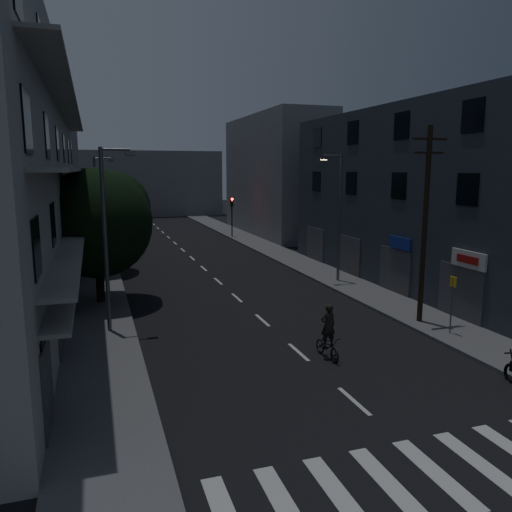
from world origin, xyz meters
TOP-DOWN VIEW (x-y plane):
  - ground at (0.00, 25.00)m, footprint 160.00×160.00m
  - sidewalk_left at (-7.50, 25.00)m, footprint 3.00×90.00m
  - sidewalk_right at (7.50, 25.00)m, footprint 3.00×90.00m
  - crosswalk at (-0.00, -2.00)m, footprint 10.90×3.00m
  - lane_markings at (0.00, 31.25)m, footprint 0.15×60.50m
  - building_left at (-11.98, 18.00)m, footprint 7.00×36.00m
  - building_right at (11.99, 14.00)m, footprint 6.19×28.00m
  - building_far_left at (-12.00, 48.00)m, footprint 6.00×20.00m
  - building_far_right at (12.00, 42.00)m, footprint 6.00×20.00m
  - building_far_end at (0.00, 70.00)m, footprint 24.00×8.00m
  - tree_near at (-7.32, 16.58)m, footprint 5.82×5.82m
  - tree_mid at (-7.74, 25.17)m, footprint 5.69×5.69m
  - tree_far at (-7.25, 34.74)m, footprint 5.08×5.08m
  - traffic_signal_far_right at (6.39, 39.83)m, footprint 0.28×0.37m
  - traffic_signal_far_left at (-6.72, 38.66)m, footprint 0.28×0.37m
  - street_lamp_left_near at (-6.98, 11.26)m, footprint 1.51×0.25m
  - street_lamp_right at (7.17, 17.28)m, footprint 1.51×0.25m
  - street_lamp_left_far at (-7.15, 29.00)m, footprint 1.51×0.25m
  - utility_pole at (6.89, 8.17)m, footprint 1.80×0.24m
  - bus_stop_sign at (7.05, 6.24)m, footprint 0.06×0.35m
  - cyclist at (0.82, 5.59)m, footprint 0.71×1.74m

SIDE VIEW (x-z plane):
  - ground at x=0.00m, z-range 0.00..0.00m
  - crosswalk at x=0.00m, z-range 0.00..0.01m
  - lane_markings at x=0.00m, z-range 0.00..0.01m
  - sidewalk_left at x=-7.50m, z-range 0.00..0.15m
  - sidewalk_right at x=7.50m, z-range 0.00..0.15m
  - cyclist at x=0.82m, z-range -0.35..1.81m
  - bus_stop_sign at x=7.05m, z-range 0.63..3.15m
  - traffic_signal_far_right at x=6.39m, z-range 1.05..5.15m
  - traffic_signal_far_left at x=-6.72m, z-range 1.05..5.15m
  - tree_far at x=-7.25m, z-range 0.94..7.23m
  - tree_mid at x=-7.74m, z-range 1.02..8.02m
  - street_lamp_left_near at x=-6.98m, z-range 0.60..8.60m
  - street_lamp_right at x=7.17m, z-range 0.60..8.60m
  - street_lamp_left_far at x=-7.15m, z-range 0.60..8.60m
  - tree_near at x=-7.32m, z-range 1.05..8.23m
  - utility_pole at x=6.89m, z-range 0.37..9.37m
  - building_far_end at x=0.00m, z-range 0.00..10.00m
  - building_right at x=11.99m, z-range 0.00..11.00m
  - building_far_right at x=12.00m, z-range 0.00..13.00m
  - building_left at x=-11.98m, z-range -0.01..13.99m
  - building_far_left at x=-12.00m, z-range 0.00..16.00m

